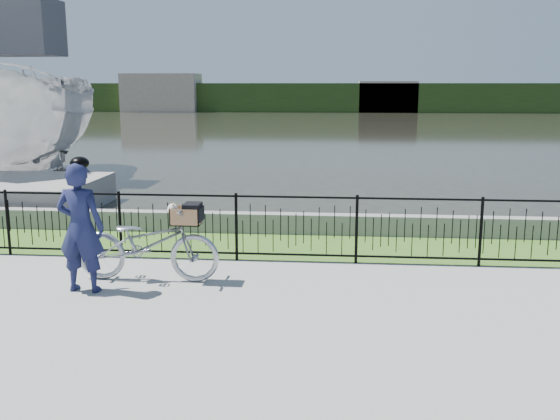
# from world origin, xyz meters

# --- Properties ---
(ground) EXTENTS (120.00, 120.00, 0.00)m
(ground) POSITION_xyz_m (0.00, 0.00, 0.00)
(ground) COLOR gray
(ground) RESTS_ON ground
(grass_strip) EXTENTS (60.00, 2.00, 0.01)m
(grass_strip) POSITION_xyz_m (0.00, 2.60, 0.00)
(grass_strip) COLOR #3E6820
(grass_strip) RESTS_ON ground
(water) EXTENTS (120.00, 120.00, 0.00)m
(water) POSITION_xyz_m (0.00, 33.00, 0.00)
(water) COLOR black
(water) RESTS_ON ground
(quay_wall) EXTENTS (60.00, 0.30, 0.40)m
(quay_wall) POSITION_xyz_m (0.00, 3.60, 0.20)
(quay_wall) COLOR gray
(quay_wall) RESTS_ON ground
(fence) EXTENTS (14.00, 0.06, 1.15)m
(fence) POSITION_xyz_m (0.00, 1.60, 0.58)
(fence) COLOR black
(fence) RESTS_ON ground
(far_treeline) EXTENTS (120.00, 6.00, 3.00)m
(far_treeline) POSITION_xyz_m (0.00, 60.00, 1.50)
(far_treeline) COLOR #273F18
(far_treeline) RESTS_ON ground
(far_building_left) EXTENTS (8.00, 4.00, 4.00)m
(far_building_left) POSITION_xyz_m (-18.00, 58.00, 2.00)
(far_building_left) COLOR #A08F81
(far_building_left) RESTS_ON ground
(far_building_right) EXTENTS (6.00, 3.00, 3.20)m
(far_building_right) POSITION_xyz_m (6.00, 58.50, 1.60)
(far_building_right) COLOR #A08F81
(far_building_right) RESTS_ON ground
(bicycle_rig) EXTENTS (2.18, 0.76, 1.22)m
(bicycle_rig) POSITION_xyz_m (-2.15, 0.40, 0.58)
(bicycle_rig) COLOR #A2A6AD
(bicycle_rig) RESTS_ON ground
(cyclist) EXTENTS (0.71, 0.49, 1.94)m
(cyclist) POSITION_xyz_m (-2.94, -0.17, 0.95)
(cyclist) COLOR #171B3F
(cyclist) RESTS_ON ground
(boat_near) EXTENTS (4.77, 9.56, 5.33)m
(boat_near) POSITION_xyz_m (-8.62, 9.61, 1.90)
(boat_near) COLOR #BABABA
(boat_near) RESTS_ON water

